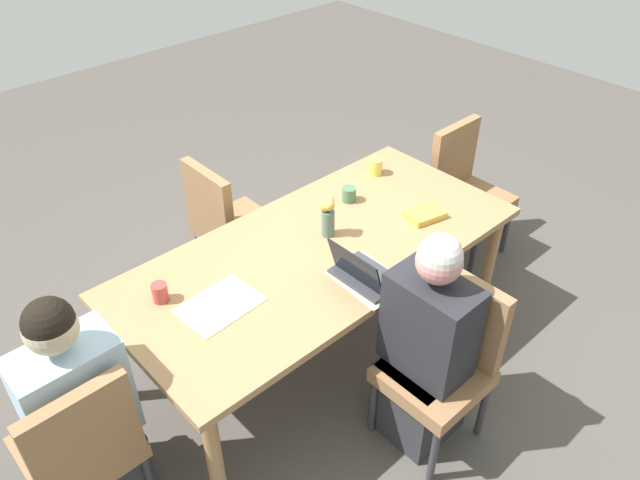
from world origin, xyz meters
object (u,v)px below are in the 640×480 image
(person_near_left_near, at_px, (425,353))
(coffee_mug_near_right, at_px, (349,194))
(chair_head_right_left_far, at_px, (464,185))
(dining_table, at_px, (320,258))
(person_head_left_left_mid, at_px, (85,422))
(coffee_mug_centre_left, at_px, (376,167))
(laptop_near_left_near, at_px, (363,274))
(chair_far_right_near, at_px, (228,221))
(chair_near_left_near, at_px, (445,356))
(flower_vase, at_px, (328,215))
(coffee_mug_near_left, at_px, (160,293))
(chair_head_left_left_mid, at_px, (81,446))
(book_red_cover, at_px, (425,214))

(person_near_left_near, relative_size, coffee_mug_near_right, 14.13)
(chair_head_right_left_far, bearing_deg, dining_table, -177.09)
(person_head_left_left_mid, height_order, chair_head_right_left_far, person_head_left_left_mid)
(coffee_mug_near_right, xyz_separation_m, coffee_mug_centre_left, (0.33, 0.10, 0.01))
(laptop_near_left_near, bearing_deg, chair_far_right_near, 90.23)
(chair_near_left_near, xyz_separation_m, coffee_mug_centre_left, (0.68, 1.10, 0.28))
(coffee_mug_near_right, bearing_deg, person_near_left_near, -114.27)
(person_near_left_near, bearing_deg, chair_head_right_left_far, 30.04)
(chair_far_right_near, bearing_deg, flower_vase, -79.43)
(coffee_mug_near_left, bearing_deg, laptop_near_left_near, -34.38)
(chair_near_left_near, bearing_deg, person_head_left_left_mid, 151.34)
(coffee_mug_near_left, relative_size, coffee_mug_centre_left, 0.95)
(chair_near_left_near, xyz_separation_m, coffee_mug_near_right, (0.35, 1.00, 0.27))
(person_head_left_left_mid, bearing_deg, flower_vase, 2.83)
(chair_near_left_near, xyz_separation_m, chair_far_right_near, (-0.10, 1.58, 0.00))
(dining_table, bearing_deg, laptop_near_left_near, -94.47)
(coffee_mug_near_left, bearing_deg, coffee_mug_centre_left, 4.10)
(chair_head_left_left_mid, height_order, laptop_near_left_near, laptop_near_left_near)
(flower_vase, distance_m, coffee_mug_near_right, 0.36)
(chair_head_left_left_mid, relative_size, coffee_mug_near_left, 9.64)
(chair_near_left_near, xyz_separation_m, book_red_cover, (0.54, 0.60, 0.25))
(dining_table, relative_size, person_near_left_near, 1.79)
(chair_head_right_left_far, bearing_deg, flower_vase, -179.47)
(person_near_left_near, distance_m, chair_far_right_near, 1.52)
(chair_near_left_near, distance_m, flower_vase, 0.91)
(laptop_near_left_near, height_order, book_red_cover, laptop_near_left_near)
(chair_head_left_left_mid, xyz_separation_m, laptop_near_left_near, (1.37, -0.24, 0.28))
(chair_head_right_left_far, distance_m, laptop_near_left_near, 1.48)
(chair_head_right_left_far, relative_size, book_red_cover, 4.50)
(dining_table, bearing_deg, chair_head_left_left_mid, -176.39)
(chair_far_right_near, xyz_separation_m, flower_vase, (0.14, -0.74, 0.36))
(flower_vase, relative_size, coffee_mug_centre_left, 2.38)
(chair_near_left_near, relative_size, person_head_left_left_mid, 0.75)
(dining_table, relative_size, book_red_cover, 10.72)
(chair_far_right_near, height_order, coffee_mug_centre_left, chair_far_right_near)
(coffee_mug_near_left, bearing_deg, chair_head_right_left_far, -3.57)
(chair_far_right_near, xyz_separation_m, coffee_mug_near_left, (-0.78, -0.59, 0.28))
(chair_head_right_left_far, height_order, coffee_mug_near_left, chair_head_right_left_far)
(coffee_mug_centre_left, bearing_deg, coffee_mug_near_left, -175.90)
(person_head_left_left_mid, height_order, chair_far_right_near, person_head_left_left_mid)
(coffee_mug_near_right, bearing_deg, chair_head_right_left_far, -8.63)
(chair_near_left_near, distance_m, coffee_mug_centre_left, 1.32)
(chair_head_right_left_far, relative_size, coffee_mug_near_left, 9.64)
(person_near_left_near, relative_size, chair_far_right_near, 1.33)
(flower_vase, xyz_separation_m, coffee_mug_near_right, (0.31, 0.16, -0.08))
(dining_table, bearing_deg, chair_far_right_near, 92.17)
(chair_far_right_near, bearing_deg, chair_head_left_left_mid, -146.99)
(dining_table, xyz_separation_m, chair_far_right_near, (-0.03, 0.80, -0.16))
(chair_head_right_left_far, xyz_separation_m, book_red_cover, (-0.76, -0.26, 0.25))
(chair_near_left_near, xyz_separation_m, coffee_mug_near_left, (-0.88, 0.99, 0.28))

